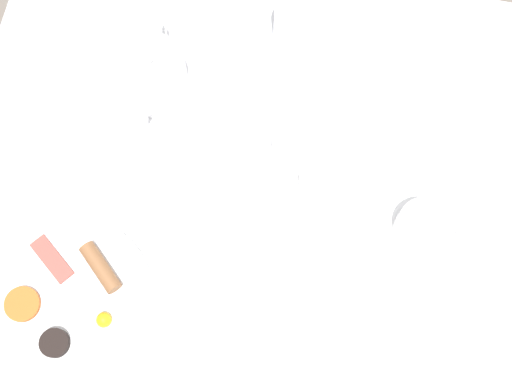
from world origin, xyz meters
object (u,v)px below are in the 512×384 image
at_px(fork_by_plate, 453,378).
at_px(knife_by_plate, 277,309).
at_px(napkin_folded, 396,115).
at_px(breakfast_plate, 70,299).
at_px(teacup_with_saucer_left, 298,150).
at_px(water_glass_tall, 297,20).
at_px(teapot_near, 154,75).
at_px(spoon_for_tea, 49,167).
at_px(teacup_with_saucer_right, 422,228).

xyz_separation_m(fork_by_plate, knife_by_plate, (0.05, 0.29, 0.00)).
distance_m(napkin_folded, knife_by_plate, 0.39).
relative_size(breakfast_plate, teacup_with_saucer_left, 1.93).
bearing_deg(water_glass_tall, fork_by_plate, -146.78).
bearing_deg(fork_by_plate, napkin_folded, 19.44).
bearing_deg(fork_by_plate, breakfast_plate, 89.78).
relative_size(teapot_near, knife_by_plate, 1.16).
xyz_separation_m(teacup_with_saucer_left, spoon_for_tea, (-0.10, 0.41, -0.02)).
height_order(teacup_with_saucer_left, spoon_for_tea, teacup_with_saucer_left).
height_order(napkin_folded, spoon_for_tea, napkin_folded).
bearing_deg(teapot_near, knife_by_plate, 35.58).
xyz_separation_m(breakfast_plate, fork_by_plate, (-0.00, -0.62, -0.01)).
bearing_deg(spoon_for_tea, water_glass_tall, -49.22).
relative_size(water_glass_tall, fork_by_plate, 0.95).
xyz_separation_m(water_glass_tall, fork_by_plate, (-0.53, -0.35, -0.07)).
xyz_separation_m(teapot_near, fork_by_plate, (-0.39, -0.57, -0.05)).
height_order(teacup_with_saucer_right, spoon_for_tea, teacup_with_saucer_right).
distance_m(teapot_near, water_glass_tall, 0.26).
xyz_separation_m(teapot_near, spoon_for_tea, (-0.18, 0.15, -0.05)).
height_order(teacup_with_saucer_left, teacup_with_saucer_right, same).
height_order(teacup_with_saucer_right, water_glass_tall, water_glass_tall).
relative_size(water_glass_tall, napkin_folded, 1.00).
distance_m(breakfast_plate, napkin_folded, 0.63).
height_order(teacup_with_saucer_right, knife_by_plate, teacup_with_saucer_right).
xyz_separation_m(breakfast_plate, spoon_for_tea, (0.21, 0.10, -0.01)).
height_order(teacup_with_saucer_right, fork_by_plate, teacup_with_saucer_right).
bearing_deg(teacup_with_saucer_right, knife_by_plate, 129.42).
xyz_separation_m(teacup_with_saucer_left, teacup_with_saucer_right, (-0.09, -0.22, 0.00)).
bearing_deg(teacup_with_saucer_left, breakfast_plate, 135.12).
relative_size(teapot_near, teacup_with_saucer_right, 1.43).
distance_m(fork_by_plate, knife_by_plate, 0.29).
height_order(water_glass_tall, fork_by_plate, water_glass_tall).
distance_m(breakfast_plate, knife_by_plate, 0.33).
bearing_deg(teapot_near, teacup_with_saucer_left, 70.29).
bearing_deg(breakfast_plate, fork_by_plate, -90.22).
bearing_deg(teacup_with_saucer_right, teacup_with_saucer_left, 66.91).
relative_size(water_glass_tall, knife_by_plate, 0.84).
xyz_separation_m(napkin_folded, knife_by_plate, (-0.37, 0.14, -0.00)).
height_order(napkin_folded, knife_by_plate, napkin_folded).
relative_size(teacup_with_saucer_right, napkin_folded, 0.96).
xyz_separation_m(breakfast_plate, teapot_near, (0.39, -0.05, 0.04)).
bearing_deg(breakfast_plate, knife_by_plate, -81.21).
bearing_deg(fork_by_plate, teacup_with_saucer_right, 20.14).
bearing_deg(teacup_with_saucer_left, napkin_folded, -55.96).
bearing_deg(napkin_folded, fork_by_plate, -160.56).
bearing_deg(teapot_near, teacup_with_saucer_right, 66.98).
distance_m(teacup_with_saucer_right, fork_by_plate, 0.24).
bearing_deg(water_glass_tall, napkin_folded, -118.58).
xyz_separation_m(breakfast_plate, knife_by_plate, (0.05, -0.33, -0.01)).
bearing_deg(fork_by_plate, teapot_near, 55.24).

